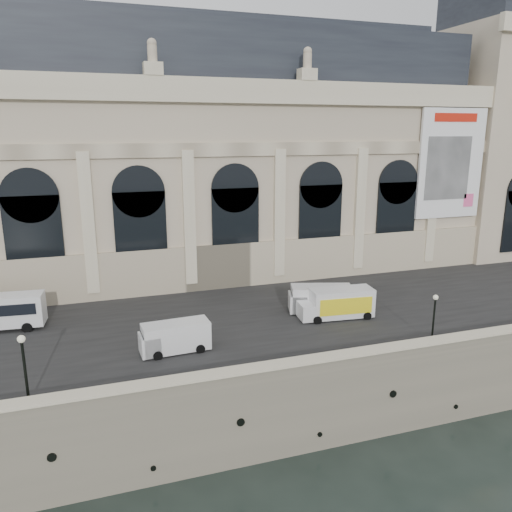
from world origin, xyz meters
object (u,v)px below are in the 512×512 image
(van_b, at_px, (172,338))
(lamp_left, at_px, (25,371))
(box_truck, at_px, (337,304))
(lamp_right, at_px, (434,319))
(van_c, at_px, (317,299))

(van_b, distance_m, lamp_left, 11.07)
(box_truck, relative_size, lamp_left, 1.50)
(box_truck, height_order, lamp_right, lamp_right)
(van_c, bearing_deg, box_truck, -59.06)
(van_b, distance_m, van_c, 15.24)
(box_truck, bearing_deg, lamp_left, -163.65)
(van_b, height_order, lamp_right, lamp_right)
(lamp_left, bearing_deg, van_c, 21.04)
(van_b, relative_size, lamp_left, 1.16)
(van_c, xyz_separation_m, lamp_right, (5.93, -9.36, 0.72))
(van_c, xyz_separation_m, box_truck, (1.14, -1.90, 0.06))
(van_c, relative_size, box_truck, 0.89)
(van_b, relative_size, box_truck, 0.77)
(van_c, bearing_deg, lamp_right, -57.65)
(van_b, bearing_deg, lamp_right, -13.36)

